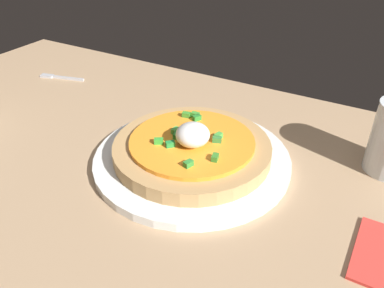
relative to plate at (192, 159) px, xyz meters
The scene contains 4 objects.
dining_table 14.07cm from the plate, 80.68° to the left, with size 127.34×89.51×3.25cm, color tan.
plate is the anchor object (origin of this frame).
pizza 2.11cm from the plate, 123.43° to the left, with size 23.34×23.34×6.12cm.
fork 43.63cm from the plate, 17.53° to the right, with size 10.26×3.62×0.50cm.
Camera 1 is at (-26.10, 27.96, 37.33)cm, focal length 36.33 mm.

